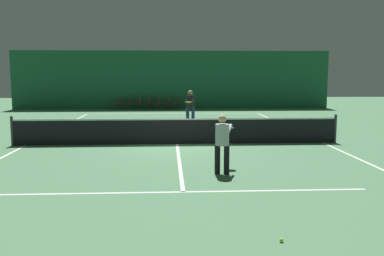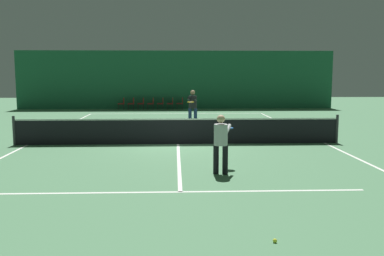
{
  "view_description": "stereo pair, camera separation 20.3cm",
  "coord_description": "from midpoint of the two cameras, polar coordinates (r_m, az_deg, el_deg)",
  "views": [
    {
      "loc": [
        -0.32,
        -15.59,
        2.62
      ],
      "look_at": [
        0.43,
        -2.24,
        0.89
      ],
      "focal_mm": 40.0,
      "sensor_mm": 36.0,
      "label": 1
    },
    {
      "loc": [
        -0.11,
        -15.6,
        2.62
      ],
      "look_at": [
        0.43,
        -2.24,
        0.89
      ],
      "focal_mm": 40.0,
      "sensor_mm": 36.0,
      "label": 2
    }
  ],
  "objects": [
    {
      "name": "court_line_service_far",
      "position": [
        22.15,
        -2.61,
        0.59
      ],
      "size": [
        8.25,
        0.1,
        0.0
      ],
      "color": "white",
      "rests_on": "ground"
    },
    {
      "name": "court_line_service_near",
      "position": [
        9.56,
        -1.8,
        -8.51
      ],
      "size": [
        8.25,
        0.1,
        0.0
      ],
      "color": "white",
      "rests_on": "ground"
    },
    {
      "name": "backdrop_curtain",
      "position": [
        31.28,
        -2.81,
        6.43
      ],
      "size": [
        23.0,
        0.12,
        4.21
      ],
      "color": "#1E5B3D",
      "rests_on": "ground"
    },
    {
      "name": "courtside_chair_4",
      "position": [
        30.81,
        -4.8,
        3.38
      ],
      "size": [
        0.44,
        0.44,
        0.84
      ],
      "rotation": [
        0.0,
        0.0,
        -1.57
      ],
      "color": "#2D2D2D",
      "rests_on": "ground"
    },
    {
      "name": "court_line_baseline_far",
      "position": [
        27.62,
        -2.73,
        1.94
      ],
      "size": [
        11.0,
        0.1,
        0.0
      ],
      "color": "white",
      "rests_on": "ground"
    },
    {
      "name": "courtside_chair_3",
      "position": [
        30.84,
        -6.1,
        3.37
      ],
      "size": [
        0.44,
        0.44,
        0.84
      ],
      "rotation": [
        0.0,
        0.0,
        -1.57
      ],
      "color": "#2D2D2D",
      "rests_on": "ground"
    },
    {
      "name": "player_near",
      "position": [
        11.11,
        3.56,
        -1.52
      ],
      "size": [
        0.71,
        1.34,
        1.55
      ],
      "rotation": [
        0.0,
        0.0,
        1.27
      ],
      "color": "black",
      "rests_on": "ground"
    },
    {
      "name": "courtside_chair_5",
      "position": [
        30.8,
        -3.49,
        3.4
      ],
      "size": [
        0.44,
        0.44,
        0.84
      ],
      "rotation": [
        0.0,
        0.0,
        -1.57
      ],
      "color": "#2D2D2D",
      "rests_on": "ground"
    },
    {
      "name": "courtside_chair_2",
      "position": [
        30.88,
        -7.4,
        3.36
      ],
      "size": [
        0.44,
        0.44,
        0.84
      ],
      "rotation": [
        0.0,
        0.0,
        -1.57
      ],
      "color": "#2D2D2D",
      "rests_on": "ground"
    },
    {
      "name": "ground_plane",
      "position": [
        15.82,
        -2.37,
        -2.16
      ],
      "size": [
        60.0,
        60.0,
        0.0
      ],
      "primitive_type": "plane",
      "color": "#4C7F56"
    },
    {
      "name": "courtside_chair_0",
      "position": [
        31.01,
        -9.98,
        3.33
      ],
      "size": [
        0.44,
        0.44,
        0.84
      ],
      "rotation": [
        0.0,
        0.0,
        -1.57
      ],
      "color": "#2D2D2D",
      "rests_on": "ground"
    },
    {
      "name": "court_line_centre",
      "position": [
        15.82,
        -2.37,
        -2.15
      ],
      "size": [
        0.1,
        12.8,
        0.0
      ],
      "color": "white",
      "rests_on": "ground"
    },
    {
      "name": "court_line_sideline_left",
      "position": [
        16.67,
        -21.64,
        -2.18
      ],
      "size": [
        0.1,
        23.8,
        0.0
      ],
      "color": "white",
      "rests_on": "ground"
    },
    {
      "name": "courtside_chair_1",
      "position": [
        30.94,
        -8.69,
        3.34
      ],
      "size": [
        0.44,
        0.44,
        0.84
      ],
      "rotation": [
        0.0,
        0.0,
        -1.57
      ],
      "color": "#2D2D2D",
      "rests_on": "ground"
    },
    {
      "name": "tennis_net",
      "position": [
        15.74,
        -2.38,
        -0.33
      ],
      "size": [
        12.0,
        0.1,
        1.07
      ],
      "color": "black",
      "rests_on": "ground"
    },
    {
      "name": "court_line_sideline_right",
      "position": [
        16.82,
        16.73,
        -1.89
      ],
      "size": [
        0.1,
        23.8,
        0.0
      ],
      "color": "white",
      "rests_on": "ground"
    },
    {
      "name": "player_far",
      "position": [
        21.26,
        -0.51,
        3.08
      ],
      "size": [
        0.56,
        1.43,
        1.76
      ],
      "rotation": [
        0.0,
        0.0,
        -1.71
      ],
      "color": "navy",
      "rests_on": "ground"
    },
    {
      "name": "tennis_ball",
      "position": [
        7.0,
        11.01,
        -14.47
      ],
      "size": [
        0.07,
        0.07,
        0.07
      ],
      "color": "#D1DB33",
      "rests_on": "ground"
    },
    {
      "name": "courtside_chair_6",
      "position": [
        30.8,
        -2.19,
        3.4
      ],
      "size": [
        0.44,
        0.44,
        0.84
      ],
      "rotation": [
        0.0,
        0.0,
        -1.57
      ],
      "color": "#2D2D2D",
      "rests_on": "ground"
    }
  ]
}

